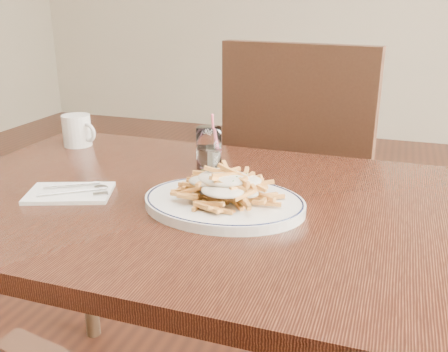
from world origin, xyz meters
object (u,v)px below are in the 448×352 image
at_px(fries_plate, 224,203).
at_px(coffee_mug, 77,130).
at_px(chair_far, 304,177).
at_px(table, 192,228).
at_px(water_glass, 209,150).
at_px(loaded_fries, 224,183).

relative_size(fries_plate, coffee_mug, 3.17).
bearing_deg(coffee_mug, fries_plate, -28.20).
bearing_deg(chair_far, table, -101.74).
xyz_separation_m(water_glass, coffee_mug, (-0.43, 0.06, 0.00)).
bearing_deg(loaded_fries, table, 156.27).
xyz_separation_m(table, coffee_mug, (-0.46, 0.26, 0.12)).
bearing_deg(table, loaded_fries, -23.73).
xyz_separation_m(loaded_fries, water_glass, (-0.12, 0.24, -0.01)).
bearing_deg(loaded_fries, coffee_mug, 151.80).
distance_m(table, fries_plate, 0.13).
relative_size(loaded_fries, coffee_mug, 2.02).
xyz_separation_m(table, chair_far, (0.14, 0.65, -0.08)).
xyz_separation_m(table, water_glass, (-0.03, 0.20, 0.12)).
bearing_deg(water_glass, chair_far, 69.78).
bearing_deg(water_glass, loaded_fries, -62.56).
height_order(loaded_fries, coffee_mug, coffee_mug).
bearing_deg(fries_plate, water_glass, 117.44).
height_order(table, chair_far, chair_far).
height_order(fries_plate, coffee_mug, coffee_mug).
distance_m(table, loaded_fries, 0.17).
relative_size(loaded_fries, water_glass, 1.64).
height_order(table, loaded_fries, loaded_fries).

